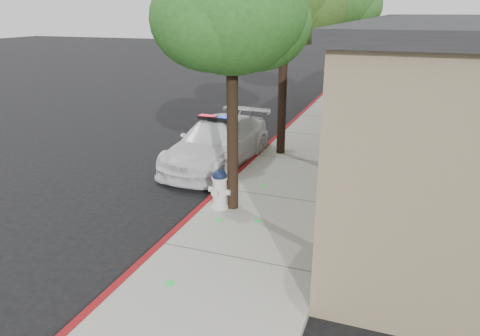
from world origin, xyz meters
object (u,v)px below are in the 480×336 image
(police_car, at_px, (217,143))
(fire_hydrant, at_px, (220,189))
(street_tree_near, at_px, (232,15))
(street_tree_mid, at_px, (286,0))
(street_tree_far, at_px, (338,1))

(police_car, height_order, fire_hydrant, police_car)
(police_car, height_order, street_tree_near, street_tree_near)
(fire_hydrant, distance_m, street_tree_mid, 6.17)
(street_tree_far, bearing_deg, fire_hydrant, -93.99)
(street_tree_near, xyz_separation_m, street_tree_mid, (-0.06, 4.47, 0.38))
(street_tree_mid, bearing_deg, street_tree_far, 85.13)
(street_tree_mid, height_order, street_tree_far, street_tree_far)
(street_tree_mid, bearing_deg, fire_hydrant, -92.79)
(police_car, relative_size, fire_hydrant, 5.18)
(street_tree_near, bearing_deg, police_car, 118.77)
(street_tree_near, relative_size, street_tree_mid, 0.93)
(police_car, bearing_deg, street_tree_far, 78.28)
(police_car, xyz_separation_m, street_tree_mid, (1.62, 1.40, 4.04))
(fire_hydrant, distance_m, street_tree_far, 11.70)
(fire_hydrant, bearing_deg, street_tree_near, 28.28)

